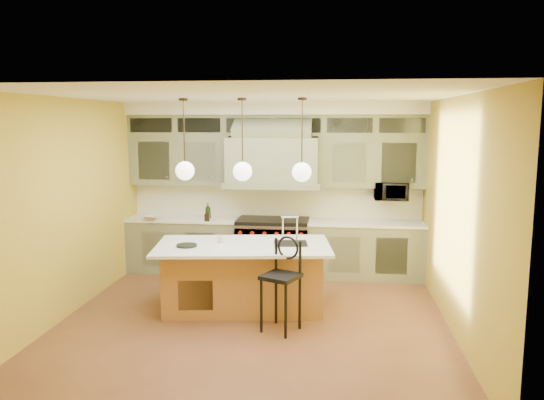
# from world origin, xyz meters

# --- Properties ---
(floor) EXTENTS (5.00, 5.00, 0.00)m
(floor) POSITION_xyz_m (0.00, 0.00, 0.00)
(floor) COLOR brown
(floor) RESTS_ON ground
(ceiling) EXTENTS (5.00, 5.00, 0.00)m
(ceiling) POSITION_xyz_m (0.00, 0.00, 2.90)
(ceiling) COLOR white
(ceiling) RESTS_ON wall_back
(wall_back) EXTENTS (5.00, 0.00, 5.00)m
(wall_back) POSITION_xyz_m (0.00, 2.50, 1.45)
(wall_back) COLOR gold
(wall_back) RESTS_ON ground
(wall_front) EXTENTS (5.00, 0.00, 5.00)m
(wall_front) POSITION_xyz_m (0.00, -2.50, 1.45)
(wall_front) COLOR gold
(wall_front) RESTS_ON ground
(wall_left) EXTENTS (0.00, 5.00, 5.00)m
(wall_left) POSITION_xyz_m (-2.50, 0.00, 1.45)
(wall_left) COLOR gold
(wall_left) RESTS_ON ground
(wall_right) EXTENTS (0.00, 5.00, 5.00)m
(wall_right) POSITION_xyz_m (2.50, 0.00, 1.45)
(wall_right) COLOR gold
(wall_right) RESTS_ON ground
(back_cabinetry) EXTENTS (5.00, 0.77, 2.90)m
(back_cabinetry) POSITION_xyz_m (0.00, 2.23, 1.43)
(back_cabinetry) COLOR gray
(back_cabinetry) RESTS_ON floor
(range) EXTENTS (1.20, 0.74, 0.96)m
(range) POSITION_xyz_m (0.00, 2.14, 0.49)
(range) COLOR silver
(range) RESTS_ON floor
(kitchen_island) EXTENTS (2.51, 1.56, 1.35)m
(kitchen_island) POSITION_xyz_m (-0.21, 0.45, 0.47)
(kitchen_island) COLOR #AB753C
(kitchen_island) RESTS_ON floor
(counter_stool) EXTENTS (0.55, 0.55, 1.17)m
(counter_stool) POSITION_xyz_m (0.40, -0.27, 0.67)
(counter_stool) COLOR black
(counter_stool) RESTS_ON floor
(microwave) EXTENTS (0.54, 0.37, 0.30)m
(microwave) POSITION_xyz_m (1.95, 2.25, 1.45)
(microwave) COLOR black
(microwave) RESTS_ON back_cabinetry
(oil_bottle_a) EXTENTS (0.11, 0.12, 0.27)m
(oil_bottle_a) POSITION_xyz_m (-1.12, 2.15, 1.07)
(oil_bottle_a) COLOR black
(oil_bottle_a) RESTS_ON back_cabinetry
(oil_bottle_b) EXTENTS (0.09, 0.09, 0.18)m
(oil_bottle_b) POSITION_xyz_m (-1.08, 1.92, 1.03)
(oil_bottle_b) COLOR black
(oil_bottle_b) RESTS_ON back_cabinetry
(fruit_bowl) EXTENTS (0.35, 0.35, 0.08)m
(fruit_bowl) POSITION_xyz_m (-2.02, 1.92, 0.98)
(fruit_bowl) COLOR beige
(fruit_bowl) RESTS_ON back_cabinetry
(cup) EXTENTS (0.11, 0.11, 0.10)m
(cup) POSITION_xyz_m (-0.54, 0.48, 0.97)
(cup) COLOR silver
(cup) RESTS_ON kitchen_island
(pendant_left) EXTENTS (0.26, 0.26, 1.11)m
(pendant_left) POSITION_xyz_m (-1.01, 0.45, 1.95)
(pendant_left) COLOR #2D2319
(pendant_left) RESTS_ON ceiling
(pendant_center) EXTENTS (0.26, 0.26, 1.11)m
(pendant_center) POSITION_xyz_m (-0.21, 0.45, 1.95)
(pendant_center) COLOR #2D2319
(pendant_center) RESTS_ON ceiling
(pendant_right) EXTENTS (0.26, 0.26, 1.11)m
(pendant_right) POSITION_xyz_m (0.59, 0.45, 1.95)
(pendant_right) COLOR #2D2319
(pendant_right) RESTS_ON ceiling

